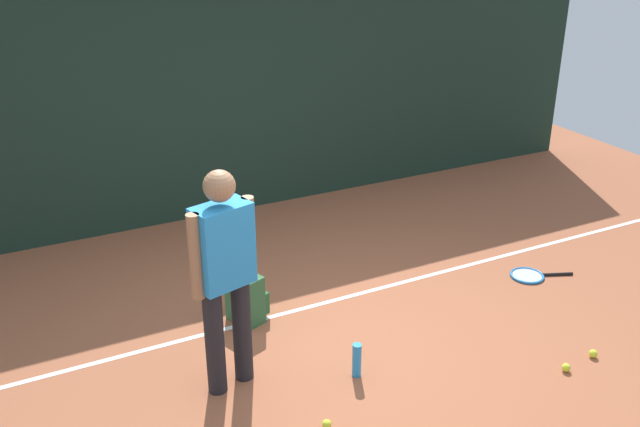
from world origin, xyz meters
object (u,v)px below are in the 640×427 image
object	(u,v)px
tennis_ball_near_player	(566,368)
tennis_player	(224,269)
tennis_racket	(530,275)
tennis_ball_by_fence	(327,424)
water_bottle	(357,360)
tennis_ball_mid_court	(593,354)
backpack	(247,298)

from	to	relation	value
tennis_ball_near_player	tennis_player	bearing A→B (deg)	156.64
tennis_racket	tennis_ball_by_fence	distance (m)	2.91
tennis_ball_near_player	water_bottle	distance (m)	1.62
tennis_racket	tennis_ball_near_player	distance (m)	1.50
tennis_player	tennis_racket	xyz separation A→B (m)	(3.14, 0.26, -0.95)
tennis_ball_mid_court	tennis_player	bearing A→B (deg)	159.97
backpack	tennis_ball_near_player	distance (m)	2.63
tennis_player	tennis_ball_near_player	size ratio (longest dim) A/B	25.76
tennis_racket	tennis_ball_by_fence	size ratio (longest dim) A/B	9.61
tennis_player	water_bottle	distance (m)	1.26
tennis_player	tennis_ball_near_player	distance (m)	2.72
tennis_player	tennis_ball_by_fence	world-z (taller)	tennis_player
tennis_player	tennis_ball_mid_court	world-z (taller)	tennis_player
backpack	tennis_player	bearing A→B (deg)	130.62
tennis_racket	tennis_ball_by_fence	bearing A→B (deg)	42.55
tennis_player	tennis_racket	bearing A→B (deg)	169.80
backpack	tennis_ball_near_player	size ratio (longest dim) A/B	6.67
tennis_ball_near_player	tennis_ball_by_fence	world-z (taller)	same
tennis_racket	backpack	bearing A→B (deg)	11.45
water_bottle	tennis_ball_mid_court	bearing A→B (deg)	-19.55
tennis_player	tennis_ball_by_fence	size ratio (longest dim) A/B	25.76
water_bottle	tennis_racket	bearing A→B (deg)	14.88
tennis_ball_by_fence	backpack	bearing A→B (deg)	89.51
tennis_ball_by_fence	water_bottle	bearing A→B (deg)	41.83
water_bottle	tennis_ball_near_player	bearing A→B (deg)	-24.75
tennis_player	backpack	size ratio (longest dim) A/B	3.86
tennis_player	tennis_ball_mid_court	xyz separation A→B (m)	(2.67, -0.97, -0.93)
tennis_ball_by_fence	tennis_ball_near_player	bearing A→B (deg)	-7.50
tennis_ball_mid_court	water_bottle	bearing A→B (deg)	160.45
tennis_racket	tennis_ball_mid_court	size ratio (longest dim) A/B	9.61
tennis_racket	tennis_ball_mid_court	distance (m)	1.32
tennis_racket	tennis_ball_by_fence	xyz separation A→B (m)	(-2.72, -1.02, 0.02)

